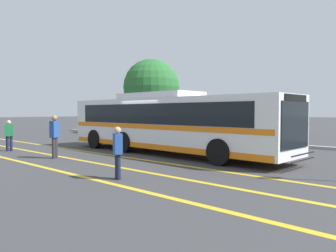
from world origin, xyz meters
name	(u,v)px	position (x,y,z in m)	size (l,w,h in m)	color
ground_plane	(155,152)	(0.00, 0.00, 0.00)	(220.00, 220.00, 0.00)	#38383A
lane_strip_0	(133,158)	(0.72, -2.06, 0.00)	(0.20, 32.16, 0.01)	gold
lane_strip_1	(97,163)	(0.72, -3.88, 0.00)	(0.20, 32.16, 0.01)	gold
lane_strip_2	(53,169)	(0.72, -5.71, 0.00)	(0.20, 32.16, 0.01)	gold
curb_strip	(242,142)	(0.72, 7.00, 0.07)	(40.16, 0.36, 0.15)	#99999E
transit_bus	(168,122)	(0.70, 0.14, 1.49)	(12.54, 2.89, 2.89)	white
parked_car_0	(123,127)	(-9.39, 5.73, 0.77)	(4.87, 2.13, 1.54)	silver
parked_car_1	(188,130)	(-2.85, 6.03, 0.72)	(4.77, 2.05, 1.40)	navy
pedestrian_0	(118,150)	(3.63, -5.20, 0.87)	(0.47, 0.39, 1.55)	#191E38
pedestrian_1	(55,134)	(-1.74, -4.30, 1.06)	(0.38, 0.47, 1.84)	#2D2D33
pedestrian_2	(9,134)	(-5.82, -4.57, 0.87)	(0.39, 0.47, 1.55)	#191E38
tree_1	(151,87)	(-10.26, 9.80, 4.21)	(5.11, 5.11, 6.77)	#513823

